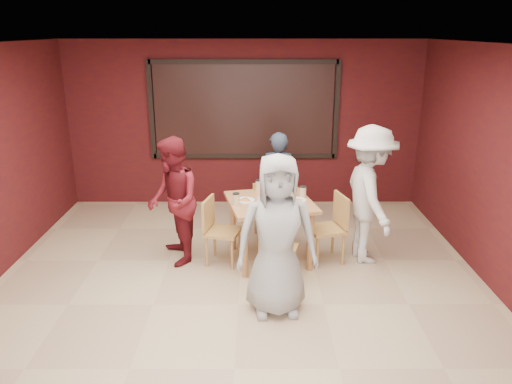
{
  "coord_description": "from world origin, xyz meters",
  "views": [
    {
      "loc": [
        0.19,
        -4.94,
        2.96
      ],
      "look_at": [
        0.2,
        1.17,
        0.95
      ],
      "focal_mm": 35.0,
      "sensor_mm": 36.0,
      "label": 1
    }
  ],
  "objects_px": {
    "dining_table": "(270,209)",
    "chair_back": "(267,207)",
    "diner_front": "(277,236)",
    "diner_back": "(277,182)",
    "chair_left": "(217,227)",
    "diner_left": "(173,201)",
    "chair_front": "(278,247)",
    "diner_right": "(370,195)",
    "chair_right": "(332,224)"
  },
  "relations": [
    {
      "from": "diner_back",
      "to": "diner_right",
      "type": "relative_size",
      "value": 0.84
    },
    {
      "from": "chair_back",
      "to": "chair_right",
      "type": "relative_size",
      "value": 0.87
    },
    {
      "from": "dining_table",
      "to": "diner_left",
      "type": "bearing_deg",
      "value": -178.33
    },
    {
      "from": "chair_right",
      "to": "dining_table",
      "type": "bearing_deg",
      "value": 178.21
    },
    {
      "from": "dining_table",
      "to": "chair_back",
      "type": "relative_size",
      "value": 1.59
    },
    {
      "from": "chair_left",
      "to": "dining_table",
      "type": "bearing_deg",
      "value": 6.25
    },
    {
      "from": "diner_back",
      "to": "diner_left",
      "type": "relative_size",
      "value": 0.91
    },
    {
      "from": "dining_table",
      "to": "chair_back",
      "type": "distance_m",
      "value": 0.86
    },
    {
      "from": "diner_back",
      "to": "diner_left",
      "type": "height_order",
      "value": "diner_left"
    },
    {
      "from": "chair_front",
      "to": "diner_front",
      "type": "xyz_separation_m",
      "value": [
        -0.04,
        -0.6,
        0.4
      ]
    },
    {
      "from": "chair_right",
      "to": "diner_left",
      "type": "distance_m",
      "value": 2.09
    },
    {
      "from": "chair_back",
      "to": "chair_left",
      "type": "bearing_deg",
      "value": -126.71
    },
    {
      "from": "chair_back",
      "to": "chair_left",
      "type": "relative_size",
      "value": 0.9
    },
    {
      "from": "dining_table",
      "to": "chair_front",
      "type": "distance_m",
      "value": 0.73
    },
    {
      "from": "chair_left",
      "to": "diner_front",
      "type": "bearing_deg",
      "value": -58.86
    },
    {
      "from": "chair_front",
      "to": "chair_left",
      "type": "xyz_separation_m",
      "value": [
        -0.77,
        0.6,
        0.02
      ]
    },
    {
      "from": "diner_front",
      "to": "dining_table",
      "type": "bearing_deg",
      "value": 87.36
    },
    {
      "from": "chair_front",
      "to": "diner_left",
      "type": "bearing_deg",
      "value": 154.18
    },
    {
      "from": "diner_front",
      "to": "chair_front",
      "type": "bearing_deg",
      "value": 81.93
    },
    {
      "from": "diner_back",
      "to": "diner_front",
      "type": "bearing_deg",
      "value": 87.71
    },
    {
      "from": "chair_left",
      "to": "diner_left",
      "type": "height_order",
      "value": "diner_left"
    },
    {
      "from": "chair_back",
      "to": "dining_table",
      "type": "bearing_deg",
      "value": -88.26
    },
    {
      "from": "dining_table",
      "to": "diner_right",
      "type": "relative_size",
      "value": 0.69
    },
    {
      "from": "chair_back",
      "to": "diner_back",
      "type": "xyz_separation_m",
      "value": [
        0.17,
        0.24,
        0.32
      ]
    },
    {
      "from": "diner_front",
      "to": "diner_right",
      "type": "bearing_deg",
      "value": 41.43
    },
    {
      "from": "diner_right",
      "to": "chair_right",
      "type": "bearing_deg",
      "value": 86.91
    },
    {
      "from": "chair_front",
      "to": "diner_left",
      "type": "xyz_separation_m",
      "value": [
        -1.33,
        0.64,
        0.35
      ]
    },
    {
      "from": "dining_table",
      "to": "chair_left",
      "type": "relative_size",
      "value": 1.43
    },
    {
      "from": "dining_table",
      "to": "diner_back",
      "type": "xyz_separation_m",
      "value": [
        0.14,
        1.06,
        0.04
      ]
    },
    {
      "from": "dining_table",
      "to": "chair_left",
      "type": "height_order",
      "value": "dining_table"
    },
    {
      "from": "chair_left",
      "to": "diner_left",
      "type": "distance_m",
      "value": 0.66
    },
    {
      "from": "chair_back",
      "to": "diner_front",
      "type": "bearing_deg",
      "value": -88.36
    },
    {
      "from": "dining_table",
      "to": "chair_right",
      "type": "distance_m",
      "value": 0.84
    },
    {
      "from": "chair_left",
      "to": "diner_back",
      "type": "xyz_separation_m",
      "value": [
        0.83,
        1.13,
        0.27
      ]
    },
    {
      "from": "diner_front",
      "to": "diner_left",
      "type": "height_order",
      "value": "diner_front"
    },
    {
      "from": "chair_front",
      "to": "chair_back",
      "type": "height_order",
      "value": "chair_front"
    },
    {
      "from": "diner_back",
      "to": "diner_right",
      "type": "distance_m",
      "value": 1.56
    },
    {
      "from": "chair_left",
      "to": "chair_right",
      "type": "height_order",
      "value": "chair_right"
    },
    {
      "from": "chair_right",
      "to": "diner_back",
      "type": "bearing_deg",
      "value": 121.79
    },
    {
      "from": "chair_front",
      "to": "diner_left",
      "type": "height_order",
      "value": "diner_left"
    },
    {
      "from": "chair_front",
      "to": "chair_left",
      "type": "bearing_deg",
      "value": 141.72
    },
    {
      "from": "diner_left",
      "to": "diner_right",
      "type": "bearing_deg",
      "value": 73.96
    },
    {
      "from": "chair_front",
      "to": "diner_back",
      "type": "relative_size",
      "value": 0.56
    },
    {
      "from": "chair_right",
      "to": "chair_left",
      "type": "bearing_deg",
      "value": -178.08
    },
    {
      "from": "diner_front",
      "to": "diner_back",
      "type": "xyz_separation_m",
      "value": [
        0.11,
        2.33,
        -0.12
      ]
    },
    {
      "from": "diner_right",
      "to": "chair_front",
      "type": "bearing_deg",
      "value": 112.4
    },
    {
      "from": "chair_back",
      "to": "chair_left",
      "type": "distance_m",
      "value": 1.11
    },
    {
      "from": "diner_right",
      "to": "dining_table",
      "type": "bearing_deg",
      "value": 83.26
    },
    {
      "from": "chair_left",
      "to": "diner_right",
      "type": "xyz_separation_m",
      "value": [
        1.98,
        0.08,
        0.41
      ]
    },
    {
      "from": "dining_table",
      "to": "diner_front",
      "type": "height_order",
      "value": "diner_front"
    }
  ]
}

